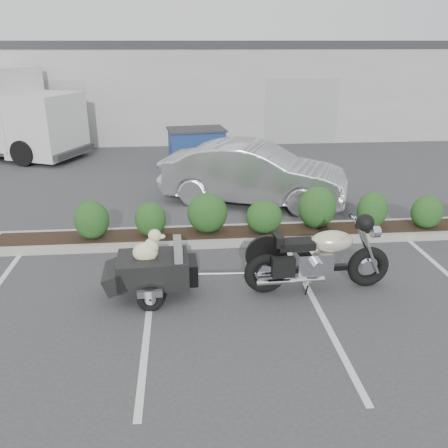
{
  "coord_description": "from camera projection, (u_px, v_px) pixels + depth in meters",
  "views": [
    {
      "loc": [
        -0.9,
        -7.21,
        4.02
      ],
      "look_at": [
        -0.14,
        1.16,
        0.75
      ],
      "focal_mm": 38.0,
      "sensor_mm": 36.0,
      "label": 1
    }
  ],
  "objects": [
    {
      "name": "ground",
      "position": [
        238.0,
        288.0,
        8.22
      ],
      "size": [
        90.0,
        90.0,
        0.0
      ],
      "primitive_type": "plane",
      "color": "#38383A",
      "rests_on": "ground"
    },
    {
      "name": "planter_kerb",
      "position": [
        272.0,
        234.0,
        10.32
      ],
      "size": [
        12.0,
        1.0,
        0.15
      ],
      "primitive_type": "cube",
      "color": "#9E9E93",
      "rests_on": "ground"
    },
    {
      "name": "building",
      "position": [
        198.0,
        84.0,
        23.27
      ],
      "size": [
        26.0,
        10.0,
        4.0
      ],
      "primitive_type": "cube",
      "color": "#9EA099",
      "rests_on": "ground"
    },
    {
      "name": "motorcycle",
      "position": [
        318.0,
        258.0,
        7.98
      ],
      "size": [
        2.55,
        0.86,
        1.46
      ],
      "rotation": [
        0.0,
        0.0,
        0.04
      ],
      "color": "black",
      "rests_on": "ground"
    },
    {
      "name": "pet_trailer",
      "position": [
        152.0,
        268.0,
        7.8
      ],
      "size": [
        2.03,
        1.13,
        1.21
      ],
      "rotation": [
        0.0,
        0.0,
        0.04
      ],
      "color": "black",
      "rests_on": "ground"
    },
    {
      "name": "sedan",
      "position": [
        254.0,
        173.0,
        12.3
      ],
      "size": [
        5.04,
        3.25,
        1.57
      ],
      "primitive_type": "imported",
      "rotation": [
        0.0,
        0.0,
        1.21
      ],
      "color": "silver",
      "rests_on": "ground"
    },
    {
      "name": "dumpster",
      "position": [
        197.0,
        147.0,
        16.12
      ],
      "size": [
        2.05,
        1.53,
        1.25
      ],
      "rotation": [
        0.0,
        0.0,
        0.13
      ],
      "color": "navy",
      "rests_on": "ground"
    }
  ]
}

